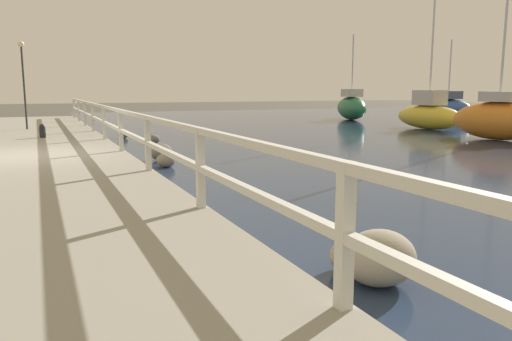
{
  "coord_description": "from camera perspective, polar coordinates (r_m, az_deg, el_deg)",
  "views": [
    {
      "loc": [
        0.3,
        -12.45,
        1.84
      ],
      "look_at": [
        4.67,
        -2.45,
        0.06
      ],
      "focal_mm": 35.0,
      "sensor_mm": 36.0,
      "label": 1
    }
  ],
  "objects": [
    {
      "name": "ground_plane",
      "position": [
        12.58,
        -24.72,
        -0.02
      ],
      "size": [
        120.0,
        120.0,
        0.0
      ],
      "primitive_type": "plane",
      "color": "#4C473D"
    },
    {
      "name": "boulder_near_dock",
      "position": [
        5.22,
        10.77,
        -9.55
      ],
      "size": [
        0.45,
        0.4,
        0.34
      ],
      "color": "gray",
      "rests_on": "ground"
    },
    {
      "name": "boulder_upstream",
      "position": [
        13.28,
        -10.81,
        2.09
      ],
      "size": [
        0.6,
        0.54,
        0.45
      ],
      "color": "#666056",
      "rests_on": "ground"
    },
    {
      "name": "boulder_far_strip",
      "position": [
        17.5,
        -11.6,
        3.52
      ],
      "size": [
        0.41,
        0.37,
        0.31
      ],
      "color": "#666056",
      "rests_on": "ground"
    },
    {
      "name": "dock_lamp",
      "position": [
        20.97,
        -25.1,
        10.42
      ],
      "size": [
        0.23,
        0.23,
        3.28
      ],
      "color": "#2D2D33",
      "rests_on": "dock_walkway"
    },
    {
      "name": "railing",
      "position": [
        12.61,
        -15.24,
        5.33
      ],
      "size": [
        0.1,
        32.5,
        1.02
      ],
      "color": "silver",
      "rests_on": "dock_walkway"
    },
    {
      "name": "sailboat_blue",
      "position": [
        34.76,
        21.06,
        6.78
      ],
      "size": [
        2.57,
        5.35,
        4.97
      ],
      "rotation": [
        0.0,
        0.0,
        -0.26
      ],
      "color": "#2D4C9E",
      "rests_on": "water_surface"
    },
    {
      "name": "boulder_mid_strip",
      "position": [
        4.92,
        13.92,
        -9.65
      ],
      "size": [
        0.71,
        0.64,
        0.53
      ],
      "color": "gray",
      "rests_on": "ground"
    },
    {
      "name": "mooring_bollard",
      "position": [
        17.04,
        -23.23,
        4.19
      ],
      "size": [
        0.19,
        0.19,
        0.43
      ],
      "color": "black",
      "rests_on": "dock_walkway"
    },
    {
      "name": "dock_walkway",
      "position": [
        12.56,
        -24.78,
        0.77
      ],
      "size": [
        4.49,
        36.0,
        0.35
      ],
      "color": "gray",
      "rests_on": "ground"
    },
    {
      "name": "boulder_downstream",
      "position": [
        12.1,
        -10.25,
        1.17
      ],
      "size": [
        0.46,
        0.41,
        0.34
      ],
      "color": "slate",
      "rests_on": "ground"
    },
    {
      "name": "sailboat_orange",
      "position": [
        20.44,
        25.95,
        5.32
      ],
      "size": [
        2.21,
        3.74,
        6.57
      ],
      "rotation": [
        0.0,
        0.0,
        0.23
      ],
      "color": "orange",
      "rests_on": "water_surface"
    },
    {
      "name": "sailboat_green",
      "position": [
        31.59,
        10.84,
        7.17
      ],
      "size": [
        2.69,
        4.6,
        5.14
      ],
      "rotation": [
        0.0,
        0.0,
        -0.33
      ],
      "color": "#236B42",
      "rests_on": "water_surface"
    },
    {
      "name": "sailboat_yellow",
      "position": [
        24.8,
        19.13,
        6.11
      ],
      "size": [
        1.37,
        4.24,
        7.07
      ],
      "rotation": [
        0.0,
        0.0,
        -0.03
      ],
      "color": "gold",
      "rests_on": "water_surface"
    },
    {
      "name": "boulder_water_edge",
      "position": [
        19.59,
        -14.95,
        3.96
      ],
      "size": [
        0.38,
        0.34,
        0.29
      ],
      "color": "#666056",
      "rests_on": "ground"
    }
  ]
}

